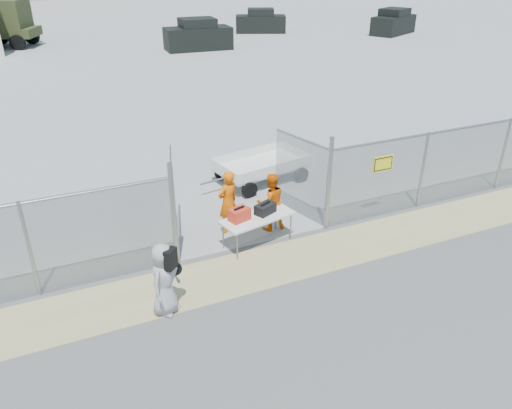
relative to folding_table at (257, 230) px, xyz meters
name	(u,v)px	position (x,y,z in m)	size (l,w,h in m)	color
ground	(294,289)	(-0.04, -2.00, -0.38)	(160.00, 160.00, 0.00)	#4D4D4D
tarmac_inside	(76,30)	(-0.04, 40.00, -0.38)	(160.00, 80.00, 0.01)	#969696
dirt_strip	(273,264)	(-0.04, -1.00, -0.38)	(44.00, 1.60, 0.01)	tan
chain_link_fence	(256,204)	(-0.04, 0.00, 0.72)	(40.00, 0.20, 2.20)	gray
folding_table	(257,230)	(0.00, 0.00, 0.00)	(1.81, 0.75, 0.77)	silver
orange_bag	(239,214)	(-0.47, 0.01, 0.53)	(0.48, 0.32, 0.30)	red
black_duffel	(265,209)	(0.24, 0.07, 0.51)	(0.51, 0.30, 0.25)	black
security_worker_left	(228,202)	(-0.43, 0.87, 0.45)	(0.61, 0.40, 1.68)	#E85E04
security_worker_right	(271,202)	(0.62, 0.56, 0.39)	(0.75, 0.59, 1.55)	#E85E04
visitor	(164,279)	(-2.72, -1.62, 0.39)	(0.76, 0.50, 1.56)	#9E9E9E
utility_trailer	(261,168)	(1.65, 3.41, 0.05)	(3.57, 1.84, 0.87)	silver
parked_vehicle_near	(198,35)	(7.03, 26.21, 0.68)	(4.69, 2.12, 2.12)	black
parked_vehicle_mid	(261,21)	(14.62, 32.04, 0.58)	(4.27, 1.93, 1.93)	black
parked_vehicle_far	(394,22)	(24.57, 26.57, 0.64)	(4.51, 2.04, 2.04)	black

